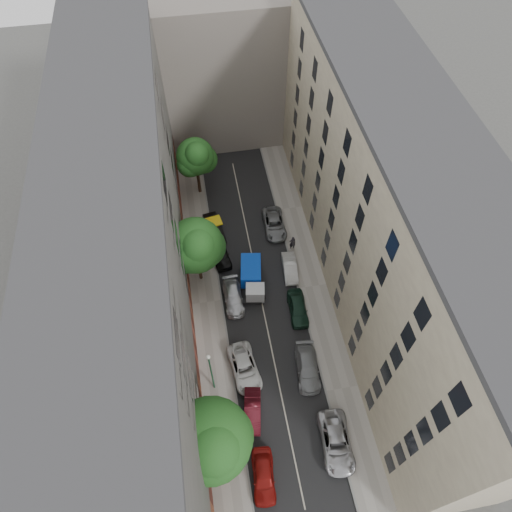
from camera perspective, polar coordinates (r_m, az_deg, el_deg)
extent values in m
plane|color=#4C4C49|center=(47.10, 0.52, -4.86)|extent=(120.00, 120.00, 0.00)
cube|color=black|center=(47.09, 0.52, -4.85)|extent=(8.00, 44.00, 0.02)
cube|color=gray|center=(46.82, -6.15, -5.78)|extent=(3.00, 44.00, 0.15)
cube|color=gray|center=(47.89, 7.03, -3.80)|extent=(3.00, 44.00, 0.15)
cube|color=#4D4B48|center=(39.12, -15.43, 0.46)|extent=(8.00, 44.00, 20.00)
cube|color=#C3B797|center=(41.62, 15.75, 4.68)|extent=(8.00, 44.00, 20.00)
cube|color=slate|center=(60.72, -4.51, 22.93)|extent=(18.00, 12.00, 18.00)
cube|color=black|center=(47.29, -0.47, -3.32)|extent=(2.72, 5.22, 0.28)
cube|color=#A8AAAD|center=(45.68, -0.11, -4.59)|extent=(2.06, 1.75, 1.56)
cube|color=blue|center=(46.93, -0.65, -1.85)|extent=(2.54, 3.60, 1.66)
cylinder|color=black|center=(46.42, -1.17, -5.35)|extent=(0.26, 0.77, 0.77)
cylinder|color=black|center=(46.57, 0.96, -5.03)|extent=(0.26, 0.77, 0.77)
cylinder|color=black|center=(48.12, -1.79, -2.09)|extent=(0.26, 0.77, 0.77)
cylinder|color=black|center=(48.26, 0.26, -1.80)|extent=(0.26, 0.77, 0.77)
imported|color=maroon|center=(40.27, 0.95, -25.80)|extent=(2.18, 4.56, 1.50)
imported|color=#4E0F18|center=(41.56, -0.44, -18.78)|extent=(2.09, 4.23, 1.33)
imported|color=silver|center=(42.83, -1.46, -13.80)|extent=(2.96, 5.32, 1.41)
imported|color=#B8B8BD|center=(46.24, -2.86, -5.15)|extent=(1.88, 4.59, 1.33)
imported|color=black|center=(49.25, -4.50, 0.33)|extent=(2.32, 4.54, 1.48)
imported|color=black|center=(51.47, -5.22, 3.48)|extent=(2.28, 4.62, 1.46)
imported|color=#B5B4B9|center=(41.33, 9.99, -21.96)|extent=(2.85, 5.55, 1.50)
imported|color=gray|center=(43.07, 6.45, -13.72)|extent=(2.49, 5.06, 1.42)
imported|color=black|center=(45.66, 5.26, -6.50)|extent=(1.96, 4.41, 1.47)
imported|color=silver|center=(48.24, 4.25, -1.50)|extent=(1.69, 4.05, 1.30)
imported|color=slate|center=(51.74, 2.29, 4.03)|extent=(2.47, 5.05, 1.38)
cylinder|color=#382619|center=(39.64, -5.09, -23.66)|extent=(0.36, 0.36, 3.24)
cylinder|color=#382619|center=(36.94, -5.43, -22.75)|extent=(0.24, 0.24, 2.32)
sphere|color=#214918|center=(34.74, -5.74, -21.90)|extent=(6.06, 6.06, 6.06)
sphere|color=#214918|center=(35.88, -4.13, -21.52)|extent=(4.55, 4.55, 4.55)
sphere|color=#214918|center=(35.29, -6.77, -23.08)|extent=(4.24, 4.24, 4.24)
sphere|color=#214918|center=(33.37, -5.38, -22.68)|extent=(3.94, 3.94, 3.94)
cylinder|color=#382619|center=(47.26, -7.03, -1.78)|extent=(0.36, 0.36, 2.72)
cylinder|color=#382619|center=(45.36, -7.33, -0.13)|extent=(0.24, 0.24, 1.95)
sphere|color=#214918|center=(43.84, -7.58, 1.32)|extent=(5.47, 5.47, 5.47)
sphere|color=#214918|center=(44.81, -6.36, 1.17)|extent=(4.10, 4.10, 4.10)
sphere|color=#214918|center=(44.00, -8.35, 0.26)|extent=(3.83, 3.83, 3.83)
sphere|color=#214918|center=(42.55, -7.36, 1.34)|extent=(3.56, 3.56, 3.56)
cylinder|color=#382619|center=(55.31, -7.13, 9.01)|extent=(0.36, 0.36, 2.68)
cylinder|color=#382619|center=(53.72, -7.38, 10.73)|extent=(0.24, 0.24, 1.91)
sphere|color=#214918|center=(52.46, -7.60, 12.22)|extent=(4.27, 4.27, 4.27)
sphere|color=#214918|center=(53.38, -6.56, 11.91)|extent=(3.20, 3.20, 3.20)
sphere|color=#214918|center=(52.45, -8.26, 11.32)|extent=(2.99, 2.99, 2.99)
sphere|color=#214918|center=(51.20, -7.41, 12.49)|extent=(2.77, 2.77, 2.77)
cylinder|color=#1A5C37|center=(39.86, -5.57, -14.40)|extent=(0.14, 0.14, 6.59)
sphere|color=silver|center=(36.72, -6.00, -12.46)|extent=(0.36, 0.36, 0.36)
imported|color=black|center=(49.66, 4.58, 1.66)|extent=(0.70, 0.46, 1.91)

